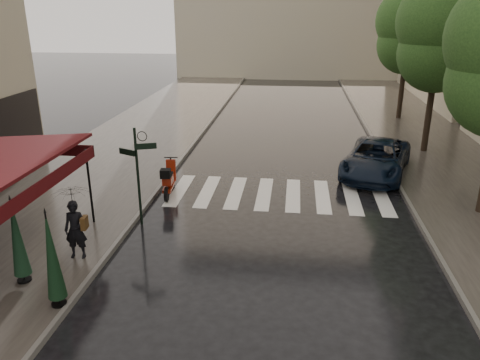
% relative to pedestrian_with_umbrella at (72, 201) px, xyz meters
% --- Properties ---
extents(ground, '(120.00, 120.00, 0.00)m').
position_rel_pedestrian_with_umbrella_xyz_m(ground, '(2.15, -0.61, -1.73)').
color(ground, black).
rests_on(ground, ground).
extents(sidewalk_near, '(6.00, 60.00, 0.12)m').
position_rel_pedestrian_with_umbrella_xyz_m(sidewalk_near, '(-2.35, 11.39, -1.67)').
color(sidewalk_near, '#38332D').
rests_on(sidewalk_near, ground).
extents(sidewalk_far, '(5.50, 60.00, 0.12)m').
position_rel_pedestrian_with_umbrella_xyz_m(sidewalk_far, '(12.40, 11.39, -1.67)').
color(sidewalk_far, '#38332D').
rests_on(sidewalk_far, ground).
extents(curb_near, '(0.12, 60.00, 0.16)m').
position_rel_pedestrian_with_umbrella_xyz_m(curb_near, '(0.70, 11.39, -1.65)').
color(curb_near, '#595651').
rests_on(curb_near, ground).
extents(curb_far, '(0.12, 60.00, 0.16)m').
position_rel_pedestrian_with_umbrella_xyz_m(curb_far, '(9.60, 11.39, -1.65)').
color(curb_far, '#595651').
rests_on(curb_far, ground).
extents(crosswalk, '(7.85, 3.20, 0.01)m').
position_rel_pedestrian_with_umbrella_xyz_m(crosswalk, '(5.12, 5.39, -1.72)').
color(crosswalk, silver).
rests_on(crosswalk, ground).
extents(signpost, '(1.17, 0.29, 3.10)m').
position_rel_pedestrian_with_umbrella_xyz_m(signpost, '(0.95, 2.39, 0.10)').
color(signpost, black).
rests_on(signpost, ground).
extents(tree_mid, '(3.80, 3.80, 8.34)m').
position_rel_pedestrian_with_umbrella_xyz_m(tree_mid, '(11.65, 11.39, 3.86)').
color(tree_mid, black).
rests_on(tree_mid, sidewalk_far).
extents(tree_far, '(3.80, 3.80, 8.16)m').
position_rel_pedestrian_with_umbrella_xyz_m(tree_far, '(11.85, 18.39, 3.73)').
color(tree_far, black).
rests_on(tree_far, sidewalk_far).
extents(pedestrian_with_umbrella, '(1.04, 1.06, 2.42)m').
position_rel_pedestrian_with_umbrella_xyz_m(pedestrian_with_umbrella, '(0.00, 0.00, 0.00)').
color(pedestrian_with_umbrella, black).
rests_on(pedestrian_with_umbrella, sidewalk_near).
extents(scooter, '(0.56, 1.86, 1.22)m').
position_rel_pedestrian_with_umbrella_xyz_m(scooter, '(1.18, 4.89, -1.16)').
color(scooter, black).
rests_on(scooter, ground).
extents(parked_car, '(3.65, 5.41, 1.38)m').
position_rel_pedestrian_with_umbrella_xyz_m(parked_car, '(8.92, 8.04, -1.04)').
color(parked_car, black).
rests_on(parked_car, ground).
extents(parasol_front, '(0.41, 0.41, 2.31)m').
position_rel_pedestrian_with_umbrella_xyz_m(parasol_front, '(0.50, -2.11, -0.37)').
color(parasol_front, black).
rests_on(parasol_front, sidewalk_near).
extents(parasol_back, '(0.41, 0.41, 2.20)m').
position_rel_pedestrian_with_umbrella_xyz_m(parasol_back, '(-0.81, -1.28, -0.42)').
color(parasol_back, black).
rests_on(parasol_back, sidewalk_near).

